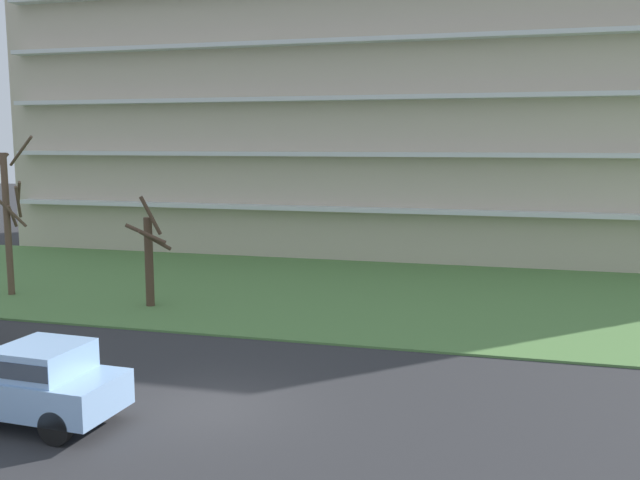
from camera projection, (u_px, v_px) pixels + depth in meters
The scene contains 6 objects.
ground at pixel (212, 407), 17.74m from camera, with size 160.00×160.00×0.00m, color #2D2D30.
grass_lawn_strip at pixel (340, 292), 31.12m from camera, with size 80.00×16.00×0.08m, color #547F42.
apartment_building at pixel (391, 103), 42.73m from camera, with size 45.97×11.84×18.00m.
tree_far_left at pixel (9, 217), 30.01m from camera, with size 1.76×1.98×6.94m.
tree_left at pixel (149, 256), 27.95m from camera, with size 1.52×1.26×4.58m.
pickup_blue_center_left at pixel (22, 380), 16.70m from camera, with size 5.50×2.28×1.95m.
Camera 1 is at (7.05, -15.68, 6.68)m, focal length 39.22 mm.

